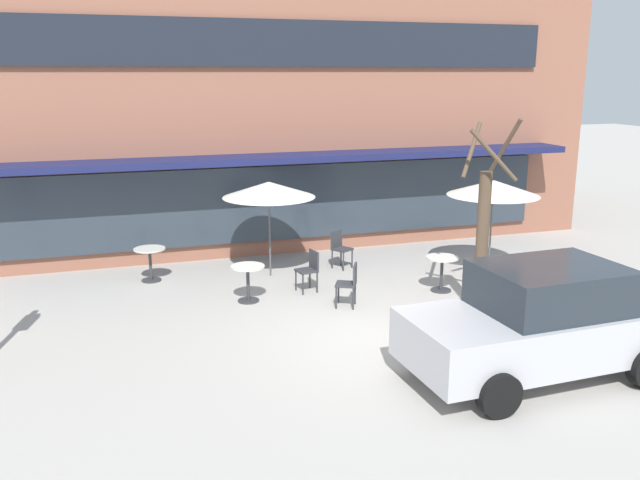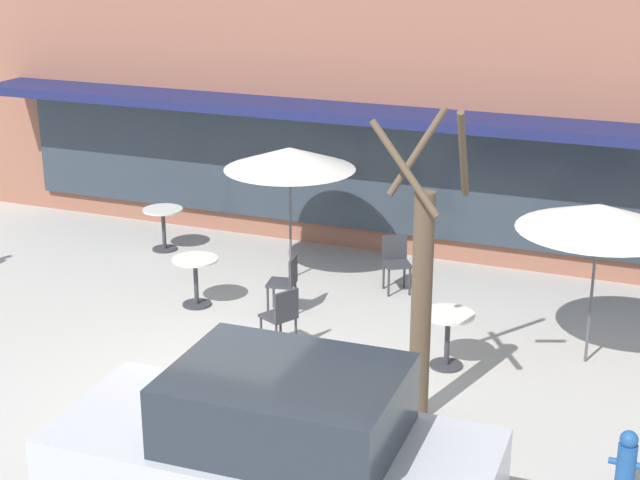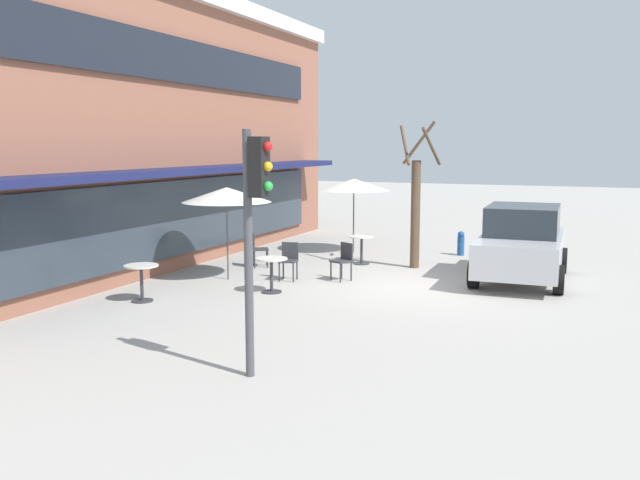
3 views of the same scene
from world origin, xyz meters
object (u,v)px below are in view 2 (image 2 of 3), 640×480
at_px(street_tree, 422,290).
at_px(parked_sedan, 276,454).
at_px(cafe_table_streetside, 448,330).
at_px(fire_hydrant, 627,461).
at_px(cafe_table_near_wall, 196,274).
at_px(cafe_table_by_tree, 163,222).
at_px(patio_umbrella_cream_folded, 290,158).
at_px(cafe_chair_1, 396,259).
at_px(cafe_chair_2, 286,280).
at_px(cafe_chair_0, 282,314).
at_px(patio_umbrella_green_folded, 599,217).

bearing_deg(street_tree, parked_sedan, -102.20).
distance_m(cafe_table_streetside, fire_hydrant, 3.31).
relative_size(cafe_table_streetside, street_tree, 0.20).
height_order(street_tree, fire_hydrant, street_tree).
distance_m(cafe_table_near_wall, cafe_table_by_tree, 2.73).
bearing_deg(cafe_table_by_tree, patio_umbrella_cream_folded, -9.80).
distance_m(cafe_chair_1, parked_sedan, 6.63).
height_order(cafe_table_by_tree, cafe_chair_2, cafe_chair_2).
distance_m(cafe_table_by_tree, cafe_chair_2, 3.67).
bearing_deg(cafe_chair_1, cafe_chair_0, -105.69).
height_order(cafe_table_by_tree, street_tree, street_tree).
bearing_deg(parked_sedan, cafe_chair_0, 113.64).
relative_size(patio_umbrella_green_folded, cafe_chair_0, 2.47).
xyz_separation_m(cafe_chair_2, street_tree, (2.75, -2.33, 1.10)).
relative_size(cafe_table_by_tree, parked_sedan, 0.18).
bearing_deg(street_tree, cafe_table_streetside, 91.85).
height_order(parked_sedan, street_tree, street_tree).
relative_size(cafe_table_by_tree, patio_umbrella_green_folded, 0.35).
bearing_deg(cafe_chair_2, cafe_table_streetside, -17.83).
relative_size(cafe_table_streetside, cafe_chair_1, 0.85).
bearing_deg(patio_umbrella_green_folded, parked_sedan, -113.90).
xyz_separation_m(patio_umbrella_green_folded, street_tree, (-1.64, -2.31, -0.40)).
distance_m(patio_umbrella_cream_folded, fire_hydrant, 7.40).
xyz_separation_m(cafe_table_near_wall, cafe_chair_1, (2.62, 1.74, 0.01)).
bearing_deg(cafe_table_near_wall, fire_hydrant, -22.99).
bearing_deg(parked_sedan, cafe_chair_2, 113.04).
bearing_deg(cafe_table_by_tree, cafe_chair_0, -39.59).
bearing_deg(cafe_chair_0, cafe_table_near_wall, 152.78).
relative_size(cafe_chair_0, cafe_chair_1, 1.00).
xyz_separation_m(cafe_table_near_wall, cafe_chair_0, (1.86, -0.96, 0.01)).
distance_m(cafe_table_near_wall, patio_umbrella_cream_folded, 2.37).
bearing_deg(cafe_chair_1, cafe_table_near_wall, -146.41).
bearing_deg(cafe_chair_2, cafe_table_near_wall, -169.99).
relative_size(cafe_table_by_tree, cafe_chair_2, 0.85).
distance_m(cafe_chair_2, parked_sedan, 5.51).
relative_size(cafe_table_by_tree, cafe_chair_1, 0.85).
height_order(cafe_chair_0, fire_hydrant, cafe_chair_0).
xyz_separation_m(cafe_table_streetside, patio_umbrella_cream_folded, (-3.23, 2.22, 1.51)).
bearing_deg(patio_umbrella_green_folded, cafe_table_by_tree, 166.40).
xyz_separation_m(cafe_table_by_tree, parked_sedan, (5.34, -6.88, 0.36)).
height_order(patio_umbrella_cream_folded, fire_hydrant, patio_umbrella_cream_folded).
bearing_deg(patio_umbrella_cream_folded, cafe_chair_2, -68.67).
distance_m(cafe_chair_0, parked_sedan, 4.23).
distance_m(cafe_table_by_tree, cafe_chair_0, 4.74).
relative_size(cafe_table_near_wall, fire_hydrant, 1.08).
distance_m(cafe_table_streetside, cafe_table_by_tree, 6.47).
bearing_deg(cafe_table_by_tree, fire_hydrant, -30.11).
relative_size(cafe_table_streetside, cafe_chair_2, 0.85).
xyz_separation_m(cafe_table_near_wall, cafe_table_by_tree, (-1.79, 2.06, 0.00)).
bearing_deg(patio_umbrella_cream_folded, parked_sedan, -67.31).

